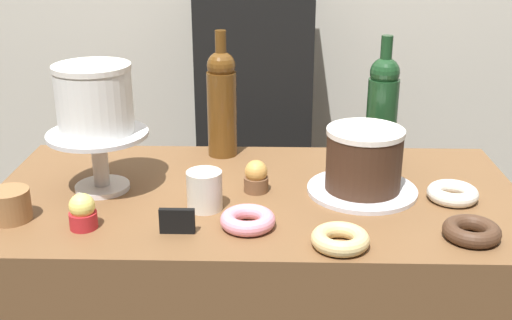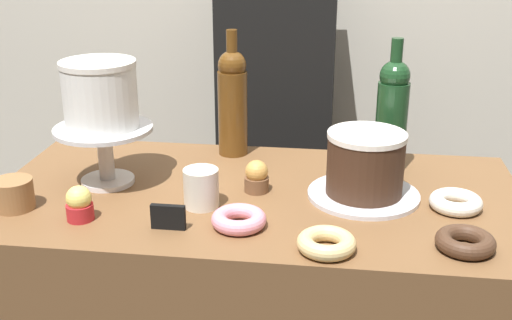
{
  "view_description": "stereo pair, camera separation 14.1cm",
  "coord_description": "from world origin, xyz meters",
  "px_view_note": "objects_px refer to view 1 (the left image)",
  "views": [
    {
      "loc": [
        0.03,
        -1.32,
        1.55
      ],
      "look_at": [
        0.0,
        0.0,
        1.04
      ],
      "focal_mm": 44.6,
      "sensor_mm": 36.0,
      "label": 1
    },
    {
      "loc": [
        0.18,
        -1.31,
        1.55
      ],
      "look_at": [
        0.0,
        0.0,
        1.04
      ],
      "focal_mm": 44.6,
      "sensor_mm": 36.0,
      "label": 2
    }
  ],
  "objects_px": {
    "donut_sugar": "(453,193)",
    "donut_glazed": "(340,239)",
    "cupcake_caramel": "(256,177)",
    "cake_stand_pedestal": "(99,151)",
    "white_layer_cake": "(94,99)",
    "wine_bottle_green": "(382,110)",
    "cupcake_lemon": "(83,212)",
    "donut_pink": "(248,220)",
    "coffee_cup_ceramic": "(205,190)",
    "wine_bottle_amber": "(222,101)",
    "cookie_stack": "(10,205)",
    "chocolate_round_cake": "(364,159)",
    "donut_chocolate": "(472,231)",
    "price_sign_chalkboard": "(177,221)",
    "barista_figure": "(255,145)"
  },
  "relations": [
    {
      "from": "cake_stand_pedestal",
      "to": "donut_chocolate",
      "type": "distance_m",
      "value": 0.81
    },
    {
      "from": "cookie_stack",
      "to": "barista_figure",
      "type": "bearing_deg",
      "value": 59.22
    },
    {
      "from": "cookie_stack",
      "to": "coffee_cup_ceramic",
      "type": "relative_size",
      "value": 0.99
    },
    {
      "from": "coffee_cup_ceramic",
      "to": "barista_figure",
      "type": "xyz_separation_m",
      "value": [
        0.09,
        0.74,
        -0.16
      ]
    },
    {
      "from": "donut_sugar",
      "to": "donut_glazed",
      "type": "distance_m",
      "value": 0.35
    },
    {
      "from": "wine_bottle_green",
      "to": "donut_sugar",
      "type": "bearing_deg",
      "value": -58.58
    },
    {
      "from": "white_layer_cake",
      "to": "coffee_cup_ceramic",
      "type": "relative_size",
      "value": 1.99
    },
    {
      "from": "chocolate_round_cake",
      "to": "donut_pink",
      "type": "distance_m",
      "value": 0.32
    },
    {
      "from": "donut_sugar",
      "to": "donut_glazed",
      "type": "bearing_deg",
      "value": -140.75
    },
    {
      "from": "white_layer_cake",
      "to": "chocolate_round_cake",
      "type": "relative_size",
      "value": 0.98
    },
    {
      "from": "cake_stand_pedestal",
      "to": "donut_glazed",
      "type": "height_order",
      "value": "cake_stand_pedestal"
    },
    {
      "from": "donut_chocolate",
      "to": "price_sign_chalkboard",
      "type": "bearing_deg",
      "value": 179.18
    },
    {
      "from": "white_layer_cake",
      "to": "wine_bottle_amber",
      "type": "bearing_deg",
      "value": 42.5
    },
    {
      "from": "white_layer_cake",
      "to": "cupcake_caramel",
      "type": "distance_m",
      "value": 0.4
    },
    {
      "from": "cupcake_lemon",
      "to": "donut_pink",
      "type": "relative_size",
      "value": 0.66
    },
    {
      "from": "chocolate_round_cake",
      "to": "cookie_stack",
      "type": "xyz_separation_m",
      "value": [
        -0.74,
        -0.16,
        -0.05
      ]
    },
    {
      "from": "wine_bottle_amber",
      "to": "donut_sugar",
      "type": "distance_m",
      "value": 0.61
    },
    {
      "from": "cupcake_caramel",
      "to": "donut_glazed",
      "type": "height_order",
      "value": "cupcake_caramel"
    },
    {
      "from": "chocolate_round_cake",
      "to": "cookie_stack",
      "type": "distance_m",
      "value": 0.76
    },
    {
      "from": "wine_bottle_amber",
      "to": "cupcake_lemon",
      "type": "xyz_separation_m",
      "value": [
        -0.25,
        -0.43,
        -0.11
      ]
    },
    {
      "from": "cupcake_caramel",
      "to": "donut_chocolate",
      "type": "xyz_separation_m",
      "value": [
        0.42,
        -0.22,
        -0.02
      ]
    },
    {
      "from": "wine_bottle_amber",
      "to": "donut_chocolate",
      "type": "height_order",
      "value": "wine_bottle_amber"
    },
    {
      "from": "white_layer_cake",
      "to": "wine_bottle_green",
      "type": "xyz_separation_m",
      "value": [
        0.66,
        0.18,
        -0.07
      ]
    },
    {
      "from": "cupcake_lemon",
      "to": "cookie_stack",
      "type": "relative_size",
      "value": 0.88
    },
    {
      "from": "chocolate_round_cake",
      "to": "barista_figure",
      "type": "bearing_deg",
      "value": 112.16
    },
    {
      "from": "donut_sugar",
      "to": "coffee_cup_ceramic",
      "type": "relative_size",
      "value": 1.32
    },
    {
      "from": "wine_bottle_green",
      "to": "cookie_stack",
      "type": "distance_m",
      "value": 0.88
    },
    {
      "from": "chocolate_round_cake",
      "to": "cupcake_lemon",
      "type": "height_order",
      "value": "chocolate_round_cake"
    },
    {
      "from": "cupcake_caramel",
      "to": "cookie_stack",
      "type": "distance_m",
      "value": 0.53
    },
    {
      "from": "price_sign_chalkboard",
      "to": "barista_figure",
      "type": "distance_m",
      "value": 0.88
    },
    {
      "from": "cake_stand_pedestal",
      "to": "coffee_cup_ceramic",
      "type": "distance_m",
      "value": 0.27
    },
    {
      "from": "chocolate_round_cake",
      "to": "donut_pink",
      "type": "height_order",
      "value": "chocolate_round_cake"
    },
    {
      "from": "price_sign_chalkboard",
      "to": "donut_chocolate",
      "type": "bearing_deg",
      "value": -0.82
    },
    {
      "from": "cake_stand_pedestal",
      "to": "donut_glazed",
      "type": "bearing_deg",
      "value": -26.38
    },
    {
      "from": "donut_pink",
      "to": "price_sign_chalkboard",
      "type": "distance_m",
      "value": 0.14
    },
    {
      "from": "chocolate_round_cake",
      "to": "donut_glazed",
      "type": "distance_m",
      "value": 0.28
    },
    {
      "from": "cake_stand_pedestal",
      "to": "cupcake_lemon",
      "type": "height_order",
      "value": "cake_stand_pedestal"
    },
    {
      "from": "donut_chocolate",
      "to": "donut_glazed",
      "type": "xyz_separation_m",
      "value": [
        -0.26,
        -0.04,
        0.0
      ]
    },
    {
      "from": "donut_glazed",
      "to": "donut_sugar",
      "type": "bearing_deg",
      "value": 39.25
    },
    {
      "from": "barista_figure",
      "to": "cake_stand_pedestal",
      "type": "bearing_deg",
      "value": -117.13
    },
    {
      "from": "cake_stand_pedestal",
      "to": "donut_chocolate",
      "type": "bearing_deg",
      "value": -15.66
    },
    {
      "from": "coffee_cup_ceramic",
      "to": "cake_stand_pedestal",
      "type": "bearing_deg",
      "value": 158.72
    },
    {
      "from": "cupcake_caramel",
      "to": "cake_stand_pedestal",
      "type": "bearing_deg",
      "value": 179.94
    },
    {
      "from": "wine_bottle_amber",
      "to": "donut_pink",
      "type": "xyz_separation_m",
      "value": [
        0.08,
        -0.42,
        -0.13
      ]
    },
    {
      "from": "white_layer_cake",
      "to": "cookie_stack",
      "type": "distance_m",
      "value": 0.28
    },
    {
      "from": "coffee_cup_ceramic",
      "to": "donut_glazed",
      "type": "bearing_deg",
      "value": -30.61
    },
    {
      "from": "donut_sugar",
      "to": "donut_pink",
      "type": "relative_size",
      "value": 1.0
    },
    {
      "from": "cupcake_caramel",
      "to": "donut_chocolate",
      "type": "height_order",
      "value": "cupcake_caramel"
    },
    {
      "from": "wine_bottle_amber",
      "to": "white_layer_cake",
      "type": "bearing_deg",
      "value": -137.5
    },
    {
      "from": "donut_glazed",
      "to": "donut_chocolate",
      "type": "bearing_deg",
      "value": 8.7
    }
  ]
}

